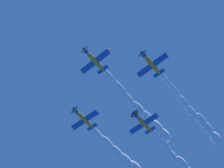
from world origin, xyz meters
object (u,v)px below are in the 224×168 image
Objects in this scene: airplane_left_wingman at (151,64)px; airplane_lead at (94,60)px; airplane_right_wingman at (84,118)px; airplane_slot_tail at (143,122)px.

airplane_lead is at bearing 64.20° from airplane_left_wingman.
airplane_left_wingman is 23.98m from airplane_right_wingman.
airplane_slot_tail is (-7.16, -14.77, -0.07)m from airplane_right_wingman.
airplane_left_wingman is at bearing -115.80° from airplane_lead.
airplane_left_wingman is at bearing -160.31° from airplane_right_wingman.
airplane_left_wingman is (-6.58, -13.61, 0.18)m from airplane_lead.
airplane_left_wingman reaches higher than airplane_slot_tail.
airplane_left_wingman is 1.00× the size of airplane_slot_tail.
airplane_slot_tail is (8.79, -20.32, -1.36)m from airplane_lead.
airplane_lead is 22.19m from airplane_slot_tail.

